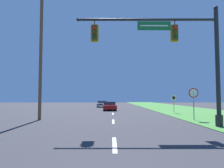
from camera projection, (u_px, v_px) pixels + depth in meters
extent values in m
cube|color=#428438|center=(183.00, 110.00, 32.29)|extent=(10.00, 110.00, 0.04)
cube|color=silver|center=(114.00, 144.00, 8.31)|extent=(0.16, 2.80, 0.01)
cube|color=silver|center=(113.00, 122.00, 16.29)|extent=(0.16, 2.80, 0.01)
cube|color=silver|center=(112.00, 114.00, 24.28)|extent=(0.16, 2.80, 0.01)
cube|color=silver|center=(112.00, 110.00, 32.26)|extent=(0.16, 2.80, 0.01)
cube|color=silver|center=(112.00, 107.00, 40.24)|extent=(0.16, 2.80, 0.01)
cylinder|color=#232326|center=(218.00, 121.00, 13.22)|extent=(0.44, 0.44, 0.70)
cylinder|color=#232326|center=(217.00, 67.00, 13.42)|extent=(0.26, 0.26, 7.20)
sphere|color=#232326|center=(215.00, 8.00, 13.66)|extent=(0.28, 0.28, 0.28)
cylinder|color=#232326|center=(146.00, 20.00, 13.60)|extent=(8.62, 0.16, 0.16)
sphere|color=#232326|center=(77.00, 20.00, 13.58)|extent=(0.21, 0.21, 0.21)
cube|color=#196B33|center=(153.00, 26.00, 13.57)|extent=(2.07, 0.06, 0.55)
cube|color=white|center=(153.00, 26.00, 13.54)|extent=(1.74, 0.01, 0.08)
cylinder|color=#4C4214|center=(94.00, 22.00, 13.58)|extent=(0.06, 0.06, 0.35)
cube|color=yellow|center=(94.00, 33.00, 13.67)|extent=(0.50, 0.03, 1.11)
cube|color=#4C4214|center=(94.00, 33.00, 13.53)|extent=(0.34, 0.24, 0.95)
sphere|color=red|center=(94.00, 27.00, 13.41)|extent=(0.22, 0.22, 0.22)
sphere|color=#51380F|center=(94.00, 32.00, 13.40)|extent=(0.22, 0.22, 0.22)
sphere|color=#0F3D19|center=(94.00, 36.00, 13.38)|extent=(0.22, 0.22, 0.22)
cylinder|color=#4C4214|center=(174.00, 22.00, 13.59)|extent=(0.06, 0.06, 0.35)
cube|color=yellow|center=(174.00, 33.00, 13.69)|extent=(0.50, 0.03, 1.11)
cube|color=#4C4214|center=(174.00, 33.00, 13.55)|extent=(0.34, 0.24, 0.95)
sphere|color=red|center=(175.00, 27.00, 13.43)|extent=(0.22, 0.22, 0.22)
sphere|color=#51380F|center=(175.00, 32.00, 13.41)|extent=(0.22, 0.22, 0.22)
sphere|color=#0F3D19|center=(175.00, 37.00, 13.39)|extent=(0.22, 0.22, 0.22)
cylinder|color=black|center=(114.00, 108.00, 32.57)|extent=(0.22, 0.64, 0.64)
cylinder|color=black|center=(103.00, 108.00, 32.49)|extent=(0.22, 0.64, 0.64)
cylinder|color=black|center=(115.00, 109.00, 29.59)|extent=(0.22, 0.64, 0.64)
cylinder|color=black|center=(103.00, 109.00, 29.51)|extent=(0.22, 0.64, 0.64)
cube|color=#AD1414|center=(109.00, 107.00, 31.05)|extent=(2.02, 4.47, 0.55)
cube|color=#283342|center=(109.00, 103.00, 31.19)|extent=(1.68, 1.92, 0.42)
cube|color=#AD1414|center=(109.00, 102.00, 31.20)|extent=(1.65, 1.88, 0.06)
cube|color=#B71414|center=(109.00, 107.00, 28.89)|extent=(1.68, 0.14, 0.14)
cylinder|color=black|center=(106.00, 105.00, 43.15)|extent=(0.22, 0.64, 0.64)
cylinder|color=black|center=(98.00, 105.00, 43.15)|extent=(0.22, 0.64, 0.64)
cylinder|color=black|center=(105.00, 106.00, 40.18)|extent=(0.22, 0.64, 0.64)
cylinder|color=black|center=(97.00, 106.00, 40.18)|extent=(0.22, 0.64, 0.64)
cube|color=silver|center=(101.00, 104.00, 41.68)|extent=(1.82, 4.37, 0.55)
cube|color=#283342|center=(101.00, 102.00, 41.82)|extent=(1.60, 1.84, 0.42)
cube|color=silver|center=(101.00, 101.00, 41.83)|extent=(1.57, 1.80, 0.06)
cube|color=#B71414|center=(101.00, 105.00, 39.53)|extent=(1.67, 0.06, 0.14)
cylinder|color=gray|center=(193.00, 106.00, 17.08)|extent=(0.07, 0.07, 2.20)
cylinder|color=red|center=(193.00, 93.00, 17.14)|extent=(0.76, 0.04, 0.76)
cylinder|color=white|center=(193.00, 93.00, 17.12)|extent=(0.61, 0.01, 0.61)
cylinder|color=gray|center=(173.00, 104.00, 25.14)|extent=(0.06, 0.06, 2.00)
cube|color=white|center=(173.00, 98.00, 25.19)|extent=(0.55, 0.04, 0.60)
cube|color=black|center=(173.00, 98.00, 25.16)|extent=(0.31, 0.01, 0.34)
cylinder|color=brown|center=(40.00, 52.00, 17.81)|extent=(0.26, 0.26, 10.97)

